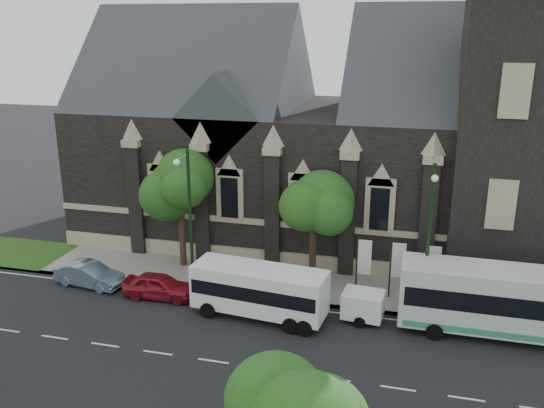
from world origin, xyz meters
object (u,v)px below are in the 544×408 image
(shuttle_bus, at_px, (260,289))
(box_trailer, at_px, (363,305))
(sedan, at_px, (89,275))
(street_lamp_mid, at_px, (189,214))
(tree_walk_right, at_px, (318,194))
(street_lamp_near, at_px, (429,234))
(banner_flag_center, at_px, (395,264))
(tree_walk_left, at_px, (184,186))
(car_far_red, at_px, (159,286))
(banner_flag_right, at_px, (430,267))
(banner_flag_left, at_px, (362,260))
(tour_coach, at_px, (527,303))

(shuttle_bus, bearing_deg, box_trailer, 15.51)
(sedan, bearing_deg, street_lamp_mid, -74.67)
(street_lamp_mid, distance_m, sedan, 7.98)
(shuttle_bus, relative_size, sedan, 1.72)
(tree_walk_right, xyz_separation_m, box_trailer, (3.53, -4.73, -4.83))
(street_lamp_near, bearing_deg, street_lamp_mid, 180.00)
(banner_flag_center, bearing_deg, street_lamp_mid, -171.18)
(tree_walk_left, xyz_separation_m, car_far_red, (0.20, -4.91, -4.97))
(street_lamp_near, distance_m, banner_flag_right, 3.34)
(car_far_red, bearing_deg, shuttle_bus, -98.54)
(banner_flag_left, distance_m, banner_flag_right, 4.00)
(tree_walk_left, relative_size, banner_flag_right, 1.91)
(shuttle_bus, bearing_deg, tree_walk_right, 74.77)
(shuttle_bus, height_order, sedan, shuttle_bus)
(tour_coach, bearing_deg, tree_walk_left, 168.30)
(street_lamp_near, xyz_separation_m, banner_flag_center, (-1.71, 1.91, -2.73))
(tree_walk_right, xyz_separation_m, banner_flag_right, (7.08, -1.71, -3.43))
(banner_flag_left, distance_m, banner_flag_center, 2.00)
(tree_walk_left, distance_m, box_trailer, 14.22)
(tree_walk_right, distance_m, banner_flag_right, 8.05)
(banner_flag_center, height_order, car_far_red, banner_flag_center)
(banner_flag_left, height_order, sedan, banner_flag_left)
(street_lamp_near, distance_m, banner_flag_left, 4.99)
(banner_flag_center, xyz_separation_m, car_far_red, (-13.89, -3.21, -1.62))
(banner_flag_center, bearing_deg, shuttle_bus, -151.51)
(car_far_red, bearing_deg, tree_walk_left, 0.33)
(tour_coach, height_order, shuttle_bus, tour_coach)
(banner_flag_left, relative_size, shuttle_bus, 0.51)
(sedan, bearing_deg, box_trailer, -83.08)
(banner_flag_left, bearing_deg, box_trailer, -81.38)
(car_far_red, bearing_deg, tour_coach, -90.85)
(car_far_red, bearing_deg, banner_flag_left, -76.88)
(banner_flag_right, bearing_deg, tree_walk_left, 173.96)
(street_lamp_mid, relative_size, tour_coach, 0.69)
(street_lamp_mid, bearing_deg, car_far_red, -140.94)
(box_trailer, bearing_deg, banner_flag_left, 103.62)
(banner_flag_left, height_order, box_trailer, banner_flag_left)
(tour_coach, bearing_deg, sedan, -179.59)
(street_lamp_near, relative_size, car_far_red, 2.01)
(tree_walk_right, bearing_deg, car_far_red, -150.84)
(tree_walk_right, bearing_deg, box_trailer, -53.25)
(tour_coach, bearing_deg, tree_walk_right, 159.77)
(banner_flag_left, bearing_deg, banner_flag_right, 0.00)
(street_lamp_mid, bearing_deg, banner_flag_right, 7.60)
(street_lamp_mid, height_order, banner_flag_left, street_lamp_mid)
(shuttle_bus, bearing_deg, banner_flag_right, 29.28)
(street_lamp_near, relative_size, banner_flag_center, 2.25)
(street_lamp_near, bearing_deg, box_trailer, -161.12)
(banner_flag_center, bearing_deg, sedan, -171.58)
(shuttle_bus, relative_size, box_trailer, 2.38)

